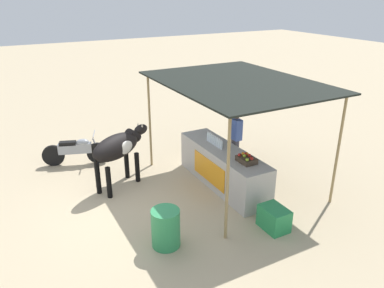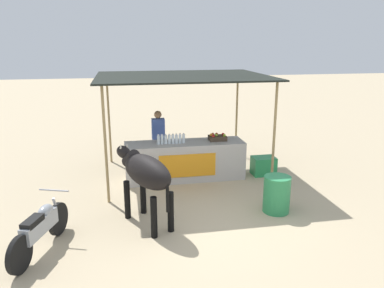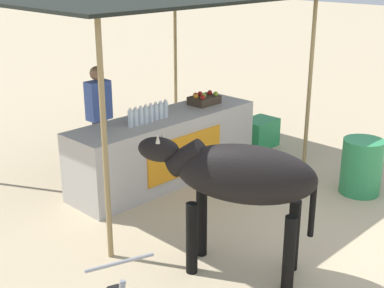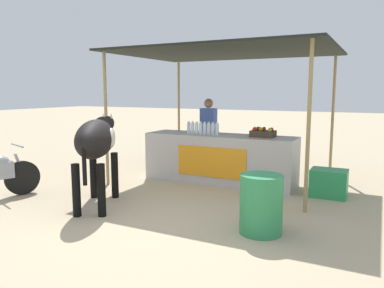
{
  "view_description": "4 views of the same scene",
  "coord_description": "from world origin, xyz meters",
  "px_view_note": "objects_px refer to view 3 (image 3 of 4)",
  "views": [
    {
      "loc": [
        6.98,
        -2.42,
        4.55
      ],
      "look_at": [
        -0.16,
        1.41,
        1.2
      ],
      "focal_mm": 35.0,
      "sensor_mm": 36.0,
      "label": 1
    },
    {
      "loc": [
        -1.5,
        -6.75,
        3.43
      ],
      "look_at": [
        0.03,
        1.35,
        1.15
      ],
      "focal_mm": 35.0,
      "sensor_mm": 36.0,
      "label": 2
    },
    {
      "loc": [
        -4.92,
        -3.12,
        3.09
      ],
      "look_at": [
        -0.26,
        1.41,
        0.8
      ],
      "focal_mm": 50.0,
      "sensor_mm": 36.0,
      "label": 3
    },
    {
      "loc": [
        2.85,
        -4.58,
        1.82
      ],
      "look_at": [
        -0.21,
        1.41,
        0.86
      ],
      "focal_mm": 35.0,
      "sensor_mm": 36.0,
      "label": 4
    }
  ],
  "objects_px": {
    "cow": "(239,178)",
    "water_barrel": "(361,167)",
    "stall_counter": "(166,148)",
    "cooler_box": "(259,133)",
    "fruit_crate": "(204,99)",
    "vendor_behind_counter": "(100,121)"
  },
  "relations": [
    {
      "from": "stall_counter",
      "to": "vendor_behind_counter",
      "type": "xyz_separation_m",
      "value": [
        -0.59,
        0.75,
        0.37
      ]
    },
    {
      "from": "cooler_box",
      "to": "water_barrel",
      "type": "height_order",
      "value": "water_barrel"
    },
    {
      "from": "stall_counter",
      "to": "water_barrel",
      "type": "height_order",
      "value": "stall_counter"
    },
    {
      "from": "stall_counter",
      "to": "vendor_behind_counter",
      "type": "distance_m",
      "value": 1.02
    },
    {
      "from": "stall_counter",
      "to": "water_barrel",
      "type": "distance_m",
      "value": 2.73
    },
    {
      "from": "stall_counter",
      "to": "vendor_behind_counter",
      "type": "relative_size",
      "value": 1.82
    },
    {
      "from": "stall_counter",
      "to": "fruit_crate",
      "type": "xyz_separation_m",
      "value": [
        0.86,
        0.05,
        0.55
      ]
    },
    {
      "from": "cow",
      "to": "fruit_crate",
      "type": "bearing_deg",
      "value": 49.47
    },
    {
      "from": "cooler_box",
      "to": "cow",
      "type": "height_order",
      "value": "cow"
    },
    {
      "from": "fruit_crate",
      "to": "water_barrel",
      "type": "height_order",
      "value": "fruit_crate"
    },
    {
      "from": "vendor_behind_counter",
      "to": "fruit_crate",
      "type": "bearing_deg",
      "value": -25.83
    },
    {
      "from": "water_barrel",
      "to": "fruit_crate",
      "type": "bearing_deg",
      "value": 106.38
    },
    {
      "from": "fruit_crate",
      "to": "vendor_behind_counter",
      "type": "distance_m",
      "value": 1.62
    },
    {
      "from": "stall_counter",
      "to": "cooler_box",
      "type": "xyz_separation_m",
      "value": [
        2.09,
        -0.1,
        -0.24
      ]
    },
    {
      "from": "vendor_behind_counter",
      "to": "stall_counter",
      "type": "bearing_deg",
      "value": -52.01
    },
    {
      "from": "stall_counter",
      "to": "cooler_box",
      "type": "relative_size",
      "value": 5.0
    },
    {
      "from": "vendor_behind_counter",
      "to": "cooler_box",
      "type": "height_order",
      "value": "vendor_behind_counter"
    },
    {
      "from": "fruit_crate",
      "to": "water_barrel",
      "type": "bearing_deg",
      "value": -73.62
    },
    {
      "from": "vendor_behind_counter",
      "to": "water_barrel",
      "type": "distance_m",
      "value": 3.71
    },
    {
      "from": "stall_counter",
      "to": "cooler_box",
      "type": "distance_m",
      "value": 2.11
    },
    {
      "from": "vendor_behind_counter",
      "to": "cooler_box",
      "type": "xyz_separation_m",
      "value": [
        2.68,
        -0.85,
        -0.61
      ]
    },
    {
      "from": "cow",
      "to": "water_barrel",
      "type": "bearing_deg",
      "value": 0.28
    }
  ]
}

